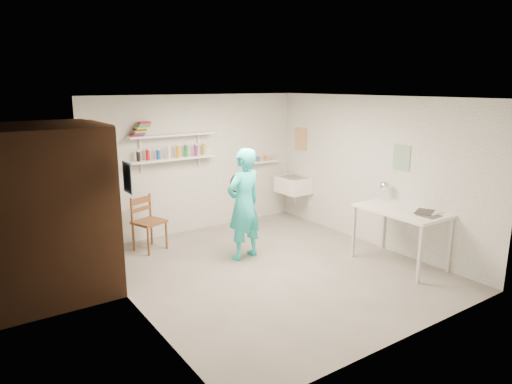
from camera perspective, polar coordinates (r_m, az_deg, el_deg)
floor at (r=6.61m, az=1.99°, el=-9.65°), size 4.00×4.50×0.02m
ceiling at (r=6.09m, az=2.17°, el=11.83°), size 4.00×4.50×0.02m
wall_back at (r=8.13m, az=-7.43°, el=3.53°), size 4.00×0.02×2.40m
wall_front at (r=4.68m, az=18.78°, el=-4.42°), size 4.00×0.02×2.40m
wall_left at (r=5.33m, az=-15.62°, el=-2.06°), size 0.02×4.50×2.40m
wall_right at (r=7.58m, az=14.41°, el=2.51°), size 0.02×4.50×2.40m
doorway_recess at (r=6.36m, az=-18.44°, el=-1.66°), size 0.02×0.90×2.00m
corridor_box at (r=6.20m, az=-24.77°, el=-2.10°), size 1.40×1.50×2.10m
door_lintel at (r=6.19m, az=-18.98°, el=7.81°), size 0.06×1.05×0.10m
door_jamb_near at (r=5.90m, az=-16.89°, el=-2.69°), size 0.06×0.10×2.00m
door_jamb_far at (r=6.83m, az=-19.46°, el=-0.72°), size 0.06×0.10×2.00m
shelf_lower at (r=7.78m, az=-10.31°, el=4.10°), size 1.50×0.22×0.03m
shelf_upper at (r=7.73m, az=-10.44°, el=7.03°), size 1.50×0.22×0.03m
ledge_shelf at (r=8.75m, az=0.76°, el=3.80°), size 0.70×0.14×0.03m
poster_left at (r=5.30m, az=-15.81°, el=1.74°), size 0.01×0.28×0.36m
poster_right_a at (r=8.79m, az=5.60°, el=6.61°), size 0.01×0.34×0.42m
poster_right_b at (r=7.17m, az=17.73°, el=4.12°), size 0.01×0.30×0.38m
belfast_sink at (r=8.70m, az=4.69°, el=0.89°), size 0.48×0.60×0.30m
man at (r=6.75m, az=-1.52°, el=-1.54°), size 0.67×0.50×1.67m
wall_clock at (r=6.88m, az=-2.24°, el=1.14°), size 0.30×0.09×0.30m
wooden_chair at (r=7.36m, az=-13.21°, el=-3.66°), size 0.54×0.53×0.92m
work_table at (r=6.95m, az=17.54°, el=-5.37°), size 0.75×1.25×0.83m
desk_lamp at (r=7.24m, az=15.82°, el=0.73°), size 0.16×0.16×0.16m
spray_cans at (r=7.76m, az=-10.34°, el=4.83°), size 1.29×0.06×0.17m
book_stack at (r=7.51m, az=-14.20°, el=7.65°), size 0.32×0.14×0.22m
ledge_pots at (r=8.74m, az=0.76°, el=4.19°), size 0.48×0.07×0.09m
papers at (r=6.83m, az=17.79°, el=-1.99°), size 0.30×0.22×0.02m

